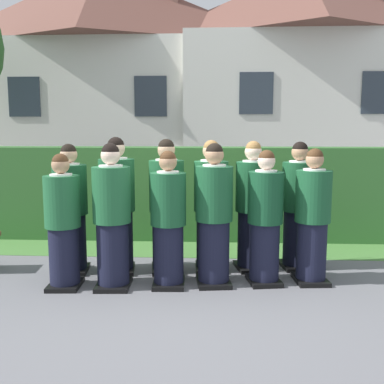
% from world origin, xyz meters
% --- Properties ---
extents(ground_plane, '(60.00, 60.00, 0.00)m').
position_xyz_m(ground_plane, '(0.00, 0.00, 0.00)').
color(ground_plane, slate).
extents(student_front_row_0, '(0.40, 0.50, 1.53)m').
position_xyz_m(student_front_row_0, '(-1.44, -0.16, 0.73)').
color(student_front_row_0, black).
rests_on(student_front_row_0, ground).
extents(student_front_row_1, '(0.43, 0.49, 1.64)m').
position_xyz_m(student_front_row_1, '(-0.88, -0.13, 0.78)').
color(student_front_row_1, black).
rests_on(student_front_row_1, ground).
extents(student_front_row_2, '(0.41, 0.46, 1.56)m').
position_xyz_m(student_front_row_2, '(-0.25, -0.05, 0.74)').
color(student_front_row_2, black).
rests_on(student_front_row_2, ground).
extents(student_front_row_3, '(0.43, 0.54, 1.64)m').
position_xyz_m(student_front_row_3, '(0.27, 0.03, 0.78)').
color(student_front_row_3, black).
rests_on(student_front_row_3, ground).
extents(student_front_row_4, '(0.43, 0.50, 1.56)m').
position_xyz_m(student_front_row_4, '(0.86, 0.10, 0.74)').
color(student_front_row_4, black).
rests_on(student_front_row_4, ground).
extents(student_front_row_5, '(0.41, 0.48, 1.58)m').
position_xyz_m(student_front_row_5, '(1.41, 0.16, 0.75)').
color(student_front_row_5, black).
rests_on(student_front_row_5, ground).
extents(student_rear_row_0, '(0.43, 0.51, 1.62)m').
position_xyz_m(student_rear_row_0, '(-1.53, 0.39, 0.77)').
color(student_rear_row_0, black).
rests_on(student_rear_row_0, ground).
extents(student_rear_row_1, '(0.46, 0.56, 1.71)m').
position_xyz_m(student_rear_row_1, '(-0.95, 0.43, 0.81)').
color(student_rear_row_1, black).
rests_on(student_rear_row_1, ground).
extents(student_rear_row_2, '(0.46, 0.56, 1.68)m').
position_xyz_m(student_rear_row_2, '(-0.33, 0.50, 0.80)').
color(student_rear_row_2, black).
rests_on(student_rear_row_2, ground).
extents(student_rear_row_3, '(0.43, 0.50, 1.67)m').
position_xyz_m(student_rear_row_3, '(0.23, 0.58, 0.79)').
color(student_rear_row_3, black).
rests_on(student_rear_row_3, ground).
extents(student_rear_row_4, '(0.47, 0.56, 1.65)m').
position_xyz_m(student_rear_row_4, '(0.75, 0.63, 0.79)').
color(student_rear_row_4, black).
rests_on(student_rear_row_4, ground).
extents(student_rear_row_5, '(0.44, 0.54, 1.64)m').
position_xyz_m(student_rear_row_5, '(1.35, 0.71, 0.78)').
color(student_rear_row_5, black).
rests_on(student_rear_row_5, ground).
extents(hedge, '(10.15, 0.70, 1.51)m').
position_xyz_m(hedge, '(0.00, 2.31, 0.76)').
color(hedge, '#33662D').
rests_on(hedge, ground).
extents(school_building_main, '(7.57, 4.36, 6.62)m').
position_xyz_m(school_building_main, '(2.98, 9.20, 3.40)').
color(school_building_main, silver).
rests_on(school_building_main, ground).
extents(school_building_annex, '(8.41, 3.70, 6.78)m').
position_xyz_m(school_building_annex, '(-3.29, 9.18, 3.49)').
color(school_building_annex, silver).
rests_on(school_building_annex, ground).
extents(lawn_strip, '(10.15, 0.90, 0.01)m').
position_xyz_m(lawn_strip, '(0.00, 1.51, 0.00)').
color(lawn_strip, '#477A38').
rests_on(lawn_strip, ground).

